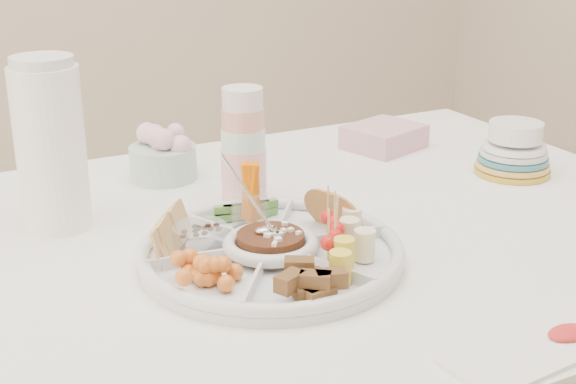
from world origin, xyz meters
TOP-DOWN VIEW (x-y plane):
  - party_tray at (-0.03, -0.09)m, footprint 0.42×0.42m
  - bean_dip at (-0.03, -0.09)m, footprint 0.11×0.11m
  - tortillas at (0.09, -0.04)m, footprint 0.11×0.11m
  - carrot_cucumber at (-0.01, 0.04)m, footprint 0.12×0.12m
  - pita_raisins at (-0.13, -0.02)m, footprint 0.13×0.13m
  - cherries at (-0.15, -0.14)m, footprint 0.12×0.12m
  - granola_chunks at (-0.05, -0.22)m, footprint 0.12×0.12m
  - banana_tomato at (0.07, -0.17)m, footprint 0.11×0.11m
  - cup_stack at (0.04, 0.15)m, footprint 0.08×0.08m
  - thermos at (-0.27, 0.19)m, footprint 0.12×0.12m
  - flower_bowl at (-0.04, 0.33)m, footprint 0.16×0.16m
  - napkin_stack at (0.43, 0.30)m, footprint 0.18×0.17m
  - plate_stack at (0.56, 0.05)m, footprint 0.16×0.16m
  - placemat at (0.16, -0.45)m, footprint 0.29×0.12m

SIDE VIEW (x-z plane):
  - placemat at x=0.16m, z-range 0.76..0.76m
  - party_tray at x=-0.03m, z-range 0.76..0.80m
  - napkin_stack at x=0.43m, z-range 0.76..0.81m
  - bean_dip at x=-0.03m, z-range 0.77..0.81m
  - cherries at x=-0.15m, z-range 0.77..0.81m
  - granola_chunks at x=-0.05m, z-range 0.77..0.82m
  - tortillas at x=0.09m, z-range 0.77..0.83m
  - pita_raisins at x=-0.13m, z-range 0.77..0.83m
  - plate_stack at x=0.56m, z-range 0.76..0.85m
  - flower_bowl at x=-0.04m, z-range 0.76..0.85m
  - banana_tomato at x=0.07m, z-range 0.78..0.86m
  - carrot_cucumber at x=-0.01m, z-range 0.77..0.87m
  - cup_stack at x=0.04m, z-range 0.76..0.97m
  - thermos at x=-0.27m, z-range 0.76..1.04m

